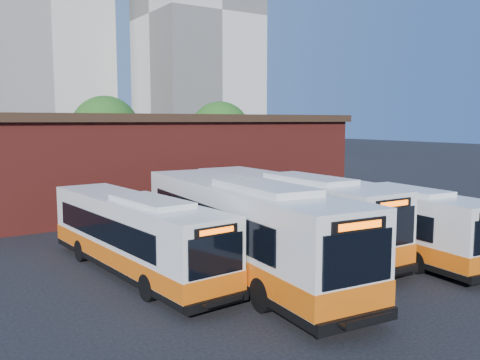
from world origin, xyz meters
TOP-DOWN VIEW (x-y plane):
  - ground at (0.00, 0.00)m, footprint 220.00×220.00m
  - bus_west at (-6.50, 4.47)m, footprint 3.38×11.71m
  - bus_midwest at (-3.09, 2.01)m, footprint 3.89×13.97m
  - bus_mideast at (0.89, 4.30)m, footprint 2.89×13.16m
  - bus_east at (4.13, 1.42)m, footprint 3.33×11.67m
  - transit_worker at (1.37, -1.27)m, footprint 0.70×0.83m
  - depot_building at (0.00, 20.00)m, footprint 28.60×12.60m
  - tree_mid at (2.00, 34.00)m, footprint 6.56×6.56m
  - tree_east at (13.00, 31.00)m, footprint 6.24×6.24m
  - tower_right at (30.00, 68.00)m, footprint 18.00×18.00m

SIDE VIEW (x-z plane):
  - ground at x=0.00m, z-range 0.00..0.00m
  - transit_worker at x=1.37m, z-range 0.00..1.95m
  - bus_east at x=4.13m, z-range -0.14..3.00m
  - bus_west at x=-6.50m, z-range -0.14..3.01m
  - bus_mideast at x=0.89m, z-range -0.16..3.41m
  - bus_midwest at x=-3.09m, z-range -0.17..3.59m
  - depot_building at x=0.00m, z-range 0.06..6.46m
  - tree_east at x=13.00m, z-range 0.85..8.81m
  - tree_mid at x=2.00m, z-range 0.90..9.26m
  - tower_right at x=30.00m, z-range -0.26..48.94m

